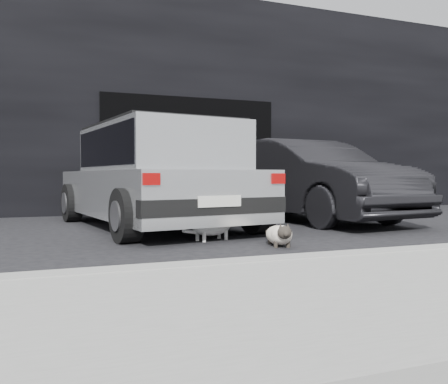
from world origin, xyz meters
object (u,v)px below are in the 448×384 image
object	(u,v)px
second_car	(307,180)
cat_siamese	(280,235)
silver_hatchback	(156,171)
cat_white	(214,225)

from	to	relation	value
second_car	cat_siamese	xyz separation A→B (m)	(-2.00, -2.71, -0.62)
silver_hatchback	second_car	world-z (taller)	silver_hatchback
silver_hatchback	cat_white	xyz separation A→B (m)	(0.38, -1.73, -0.70)
second_car	cat_white	xyz separation A→B (m)	(-2.54, -1.93, -0.56)
cat_white	cat_siamese	bearing A→B (deg)	17.34
second_car	cat_siamese	world-z (taller)	second_car
silver_hatchback	cat_siamese	distance (m)	2.79
second_car	cat_siamese	distance (m)	3.43
cat_siamese	cat_white	bearing A→B (deg)	-40.44
silver_hatchback	second_car	bearing A→B (deg)	-4.74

